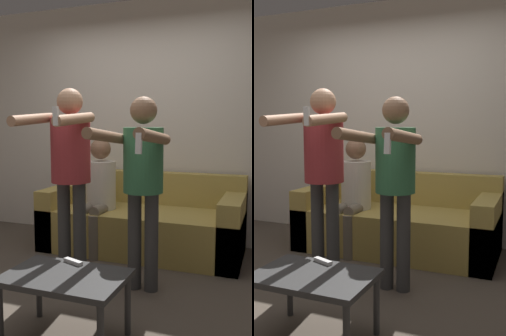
% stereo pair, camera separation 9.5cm
% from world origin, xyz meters
% --- Properties ---
extents(ground_plane, '(14.00, 14.00, 0.00)m').
position_xyz_m(ground_plane, '(0.00, 0.00, 0.00)').
color(ground_plane, '#4C4238').
extents(wall_back, '(6.40, 0.06, 2.70)m').
position_xyz_m(wall_back, '(0.00, 1.67, 1.35)').
color(wall_back, beige).
rests_on(wall_back, ground_plane).
extents(couch, '(2.05, 0.88, 0.79)m').
position_xyz_m(couch, '(0.13, 1.20, 0.28)').
color(couch, '#AD9347').
rests_on(couch, ground_plane).
extents(person_standing_left, '(0.45, 0.72, 1.62)m').
position_xyz_m(person_standing_left, '(-0.19, 0.22, 1.02)').
color(person_standing_left, '#383838').
rests_on(person_standing_left, ground_plane).
extents(person_standing_right, '(0.43, 0.80, 1.54)m').
position_xyz_m(person_standing_right, '(0.45, 0.21, 0.96)').
color(person_standing_right, '#383838').
rests_on(person_standing_right, ground_plane).
extents(person_seated, '(0.31, 0.53, 1.18)m').
position_xyz_m(person_seated, '(-0.29, 1.00, 0.65)').
color(person_seated, '#6B6051').
rests_on(person_seated, ground_plane).
extents(coffee_table, '(0.73, 0.49, 0.42)m').
position_xyz_m(coffee_table, '(0.26, -0.64, 0.37)').
color(coffee_table, '#2D2D2D').
rests_on(coffee_table, ground_plane).
extents(remote_on_table, '(0.15, 0.08, 0.02)m').
position_xyz_m(remote_on_table, '(0.21, -0.46, 0.43)').
color(remote_on_table, white).
rests_on(remote_on_table, coffee_table).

